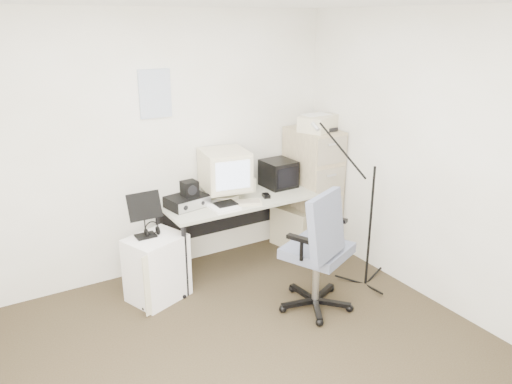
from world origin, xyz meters
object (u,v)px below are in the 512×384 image
filing_cabinet (312,188)px  side_cart (157,268)px  desk (237,231)px  office_chair (317,248)px

filing_cabinet → side_cart: 1.93m
desk → side_cart: bearing=-167.8°
office_chair → side_cart: office_chair is taller
desk → office_chair: bearing=-79.7°
office_chair → side_cart: bearing=118.9°
filing_cabinet → desk: (-0.95, -0.03, -0.29)m
desk → office_chair: office_chair is taller
filing_cabinet → side_cart: filing_cabinet is taller
desk → side_cart: 0.96m
side_cart → office_chair: bearing=-57.8°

